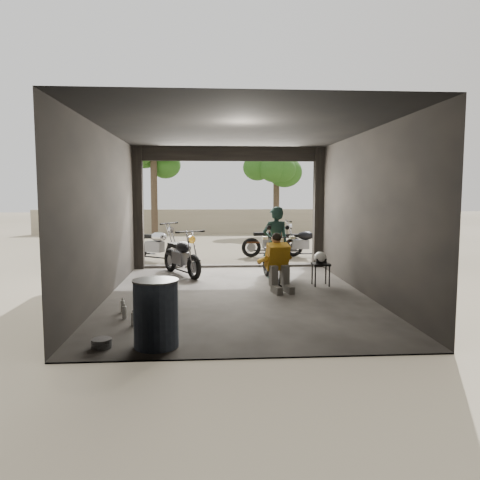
{
  "coord_description": "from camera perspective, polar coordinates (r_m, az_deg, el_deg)",
  "views": [
    {
      "loc": [
        -0.56,
        -8.97,
        2.02
      ],
      "look_at": [
        0.09,
        0.6,
        1.04
      ],
      "focal_mm": 35.0,
      "sensor_mm": 36.0,
      "label": 1
    }
  ],
  "objects": [
    {
      "name": "left_bike",
      "position": [
        11.41,
        -7.15,
        -1.54
      ],
      "size": [
        1.41,
        1.8,
        1.13
      ],
      "primitive_type": null,
      "rotation": [
        0.0,
        0.0,
        0.5
      ],
      "color": "black",
      "rests_on": "ground"
    },
    {
      "name": "mechanic",
      "position": [
        9.5,
        4.82,
        -2.93
      ],
      "size": [
        0.73,
        0.9,
        1.15
      ],
      "primitive_type": null,
      "rotation": [
        0.0,
        0.0,
        0.2
      ],
      "color": "#B68118",
      "rests_on": "ground"
    },
    {
      "name": "sign_post",
      "position": [
        14.48,
        10.76,
        3.61
      ],
      "size": [
        0.74,
        0.08,
        2.23
      ],
      "rotation": [
        0.0,
        0.0,
        -0.31
      ],
      "color": "black",
      "rests_on": "ground"
    },
    {
      "name": "tree_right",
      "position": [
        23.27,
        4.48,
        9.59
      ],
      "size": [
        2.2,
        2.2,
        5.0
      ],
      "color": "#382B1E",
      "rests_on": "ground"
    },
    {
      "name": "garage",
      "position": [
        9.57,
        -0.52,
        1.38
      ],
      "size": [
        7.0,
        7.13,
        3.2
      ],
      "color": "#2D2B28",
      "rests_on": "ground"
    },
    {
      "name": "outside_bike_b",
      "position": [
        14.67,
        4.0,
        0.16
      ],
      "size": [
        1.74,
        0.79,
        1.15
      ],
      "primitive_type": null,
      "rotation": [
        0.0,
        0.0,
        1.63
      ],
      "color": "#3D1E0E",
      "rests_on": "ground"
    },
    {
      "name": "boundary_wall",
      "position": [
        23.03,
        -2.49,
        2.27
      ],
      "size": [
        18.0,
        0.3,
        1.2
      ],
      "primitive_type": "cube",
      "color": "gray",
      "rests_on": "ground"
    },
    {
      "name": "helmet",
      "position": [
        10.13,
        9.76,
        -2.13
      ],
      "size": [
        0.36,
        0.37,
        0.26
      ],
      "primitive_type": "ellipsoid",
      "rotation": [
        0.0,
        0.0,
        -0.39
      ],
      "color": "silver",
      "rests_on": "stool"
    },
    {
      "name": "stool",
      "position": [
        10.2,
        9.82,
        -3.23
      ],
      "size": [
        0.36,
        0.36,
        0.5
      ],
      "rotation": [
        0.0,
        0.0,
        -0.23
      ],
      "color": "black",
      "rests_on": "ground"
    },
    {
      "name": "outside_bike_c",
      "position": [
        14.65,
        7.57,
        -0.02
      ],
      "size": [
        1.62,
        0.71,
        1.08
      ],
      "primitive_type": null,
      "rotation": [
        0.0,
        0.0,
        1.54
      ],
      "color": "black",
      "rests_on": "ground"
    },
    {
      "name": "ground",
      "position": [
        9.22,
        -0.31,
        -6.84
      ],
      "size": [
        80.0,
        80.0,
        0.0
      ],
      "primitive_type": "plane",
      "color": "#7A6D56",
      "rests_on": "ground"
    },
    {
      "name": "tree_left",
      "position": [
        21.7,
        -10.52,
        10.91
      ],
      "size": [
        2.2,
        2.2,
        5.6
      ],
      "color": "#382B1E",
      "rests_on": "ground"
    },
    {
      "name": "outside_bike_a",
      "position": [
        13.84,
        -10.21,
        -0.24
      ],
      "size": [
        1.82,
        1.56,
        1.16
      ],
      "primitive_type": null,
      "rotation": [
        0.0,
        0.0,
        0.97
      ],
      "color": "black",
      "rests_on": "ground"
    },
    {
      "name": "oil_drum",
      "position": [
        6.22,
        -10.21,
        -8.92
      ],
      "size": [
        0.75,
        0.75,
        0.89
      ],
      "primitive_type": "cylinder",
      "rotation": [
        0.0,
        0.0,
        -0.39
      ],
      "color": "#38465F",
      "rests_on": "ground"
    },
    {
      "name": "rider",
      "position": [
        10.91,
        4.34,
        -0.36
      ],
      "size": [
        0.69,
        0.53,
        1.7
      ],
      "primitive_type": "imported",
      "rotation": [
        0.0,
        0.0,
        3.36
      ],
      "color": "black",
      "rests_on": "ground"
    },
    {
      "name": "main_bike",
      "position": [
        10.61,
        4.06,
        -2.19
      ],
      "size": [
        0.81,
        1.69,
        1.09
      ],
      "primitive_type": null,
      "rotation": [
        0.0,
        0.0,
        0.09
      ],
      "color": "beige",
      "rests_on": "ground"
    }
  ]
}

